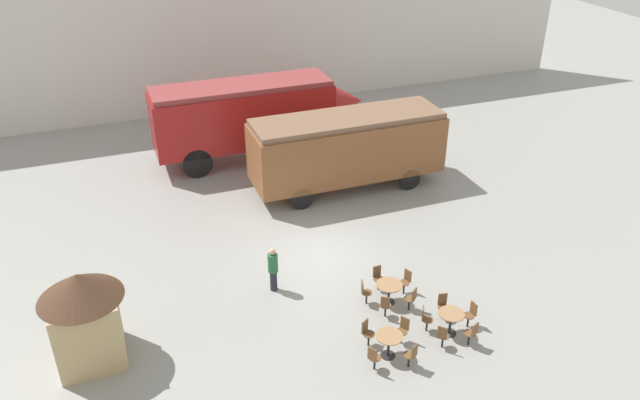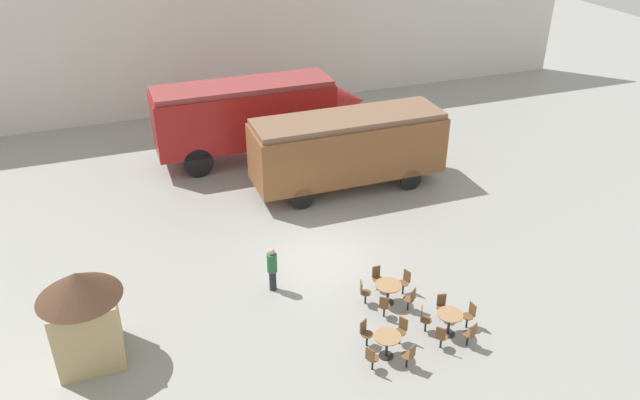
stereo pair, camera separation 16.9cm
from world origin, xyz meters
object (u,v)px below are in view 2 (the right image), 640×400
at_px(visitor_person, 272,268).
at_px(ticket_kiosk, 83,312).
at_px(passenger_coach_wooden, 348,146).
at_px(cafe_table_far, 387,341).
at_px(cafe_chair_0, 384,305).
at_px(cafe_table_near, 388,288).
at_px(cafe_table_mid, 450,319).
at_px(streamlined_locomotive, 260,112).

distance_m(visitor_person, ticket_kiosk, 6.05).
relative_size(passenger_coach_wooden, cafe_table_far, 10.29).
xyz_separation_m(cafe_chair_0, ticket_kiosk, (-8.73, 1.31, 1.16)).
distance_m(passenger_coach_wooden, ticket_kiosk, 13.25).
height_order(cafe_table_near, visitor_person, visitor_person).
xyz_separation_m(cafe_table_near, visitor_person, (-3.33, 1.96, 0.32)).
bearing_deg(visitor_person, passenger_coach_wooden, 49.51).
bearing_deg(cafe_chair_0, cafe_table_mid, -97.40).
distance_m(streamlined_locomotive, passenger_coach_wooden, 5.10).
bearing_deg(cafe_table_mid, visitor_person, 137.92).
height_order(passenger_coach_wooden, cafe_table_far, passenger_coach_wooden).
bearing_deg(cafe_table_near, cafe_table_mid, -61.73).
relative_size(passenger_coach_wooden, ticket_kiosk, 2.75).
xyz_separation_m(streamlined_locomotive, ticket_kiosk, (-8.30, -11.67, -0.61)).
xyz_separation_m(streamlined_locomotive, cafe_table_far, (-0.23, -14.57, -1.69)).
bearing_deg(ticket_kiosk, streamlined_locomotive, 54.57).
height_order(passenger_coach_wooden, visitor_person, passenger_coach_wooden).
bearing_deg(passenger_coach_wooden, ticket_kiosk, -146.23).
distance_m(cafe_table_far, ticket_kiosk, 8.64).
distance_m(passenger_coach_wooden, cafe_table_near, 8.33).
bearing_deg(cafe_table_near, visitor_person, 149.47).
bearing_deg(cafe_table_near, streamlined_locomotive, 94.06).
bearing_deg(cafe_chair_0, ticket_kiosk, 115.57).
relative_size(cafe_table_near, visitor_person, 0.52).
distance_m(cafe_chair_0, visitor_person, 3.91).
xyz_separation_m(passenger_coach_wooden, cafe_table_mid, (-0.74, -10.03, -1.36)).
relative_size(cafe_table_near, cafe_table_far, 1.07).
relative_size(cafe_table_far, cafe_chair_0, 0.92).
bearing_deg(cafe_chair_0, streamlined_locomotive, 35.96).
relative_size(cafe_chair_0, ticket_kiosk, 0.29).
distance_m(cafe_table_mid, ticket_kiosk, 10.66).
bearing_deg(cafe_table_far, streamlined_locomotive, 89.09).
height_order(cafe_table_far, cafe_chair_0, cafe_chair_0).
relative_size(cafe_table_mid, cafe_table_far, 0.98).
relative_size(cafe_table_mid, cafe_chair_0, 0.91).
bearing_deg(cafe_chair_0, cafe_table_near, 0.00).
bearing_deg(passenger_coach_wooden, cafe_table_near, -102.90).
xyz_separation_m(cafe_table_near, cafe_chair_0, (-0.45, -0.66, -0.06)).
relative_size(cafe_table_far, ticket_kiosk, 0.27).
height_order(cafe_table_near, ticket_kiosk, ticket_kiosk).
xyz_separation_m(passenger_coach_wooden, ticket_kiosk, (-11.01, -7.36, -0.28)).
distance_m(cafe_table_near, cafe_table_mid, 2.30).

